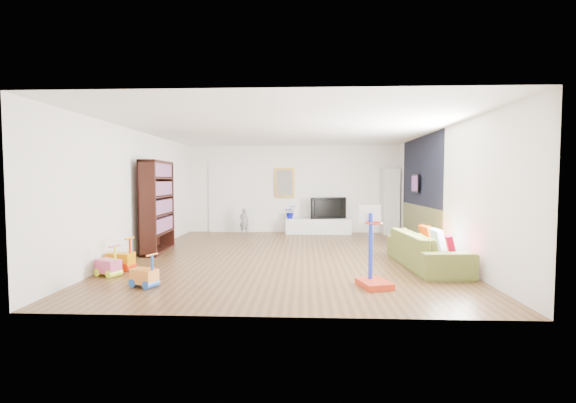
{
  "coord_description": "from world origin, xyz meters",
  "views": [
    {
      "loc": [
        0.36,
        -8.24,
        1.63
      ],
      "look_at": [
        0.0,
        0.4,
        1.15
      ],
      "focal_mm": 24.0,
      "sensor_mm": 36.0,
      "label": 1
    }
  ],
  "objects_px": {
    "media_console": "(318,226)",
    "sofa": "(426,250)",
    "bookshelf": "(157,206)",
    "basketball_hoop": "(375,246)"
  },
  "relations": [
    {
      "from": "media_console",
      "to": "sofa",
      "type": "distance_m",
      "value": 4.8
    },
    {
      "from": "bookshelf",
      "to": "sofa",
      "type": "distance_m",
      "value": 5.83
    },
    {
      "from": "media_console",
      "to": "sofa",
      "type": "bearing_deg",
      "value": -67.71
    },
    {
      "from": "sofa",
      "to": "bookshelf",
      "type": "bearing_deg",
      "value": 73.31
    },
    {
      "from": "basketball_hoop",
      "to": "sofa",
      "type": "bearing_deg",
      "value": 33.07
    },
    {
      "from": "sofa",
      "to": "basketball_hoop",
      "type": "bearing_deg",
      "value": 135.69
    },
    {
      "from": "media_console",
      "to": "basketball_hoop",
      "type": "distance_m",
      "value": 5.89
    },
    {
      "from": "media_console",
      "to": "basketball_hoop",
      "type": "bearing_deg",
      "value": -84.29
    },
    {
      "from": "bookshelf",
      "to": "sofa",
      "type": "height_order",
      "value": "bookshelf"
    },
    {
      "from": "sofa",
      "to": "basketball_hoop",
      "type": "distance_m",
      "value": 1.89
    }
  ]
}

